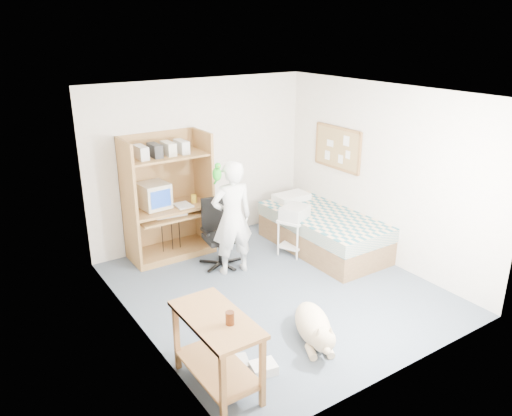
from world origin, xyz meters
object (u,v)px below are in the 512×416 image
at_px(office_chair, 219,242).
at_px(computer_hutch, 167,202).
at_px(side_desk, 217,341).
at_px(printer_cart, 294,230).
at_px(bed, 323,231).
at_px(dog, 314,326).
at_px(person, 232,218).

bearing_deg(office_chair, computer_hutch, 130.20).
distance_m(side_desk, office_chair, 2.58).
xyz_separation_m(side_desk, office_chair, (1.29, 2.23, -0.15)).
relative_size(computer_hutch, printer_cart, 3.14).
height_order(bed, dog, bed).
bearing_deg(printer_cart, dog, -146.92).
distance_m(bed, office_chair, 1.62).
height_order(dog, printer_cart, printer_cart).
xyz_separation_m(computer_hutch, person, (0.48, -1.01, -0.03)).
distance_m(bed, person, 1.60).
height_order(computer_hutch, bed, computer_hutch).
bearing_deg(computer_hutch, office_chair, -58.11).
relative_size(office_chair, printer_cart, 1.66).
height_order(bed, person, person).
relative_size(dog, printer_cart, 1.80).
bearing_deg(person, printer_cart, -171.07).
bearing_deg(office_chair, side_desk, -111.69).
height_order(office_chair, printer_cart, office_chair).
bearing_deg(office_chair, person, -73.66).
height_order(bed, side_desk, side_desk).
distance_m(office_chair, printer_cart, 1.15).
distance_m(side_desk, dog, 1.26).
relative_size(bed, printer_cart, 3.52).
height_order(side_desk, printer_cart, side_desk).
bearing_deg(side_desk, office_chair, 59.99).
bearing_deg(computer_hutch, bed, -29.29).
bearing_deg(person, bed, -176.00).
xyz_separation_m(computer_hutch, printer_cart, (1.55, -1.00, -0.45)).
bearing_deg(dog, computer_hutch, 122.17).
relative_size(side_desk, person, 0.63).
xyz_separation_m(computer_hutch, office_chair, (0.44, -0.71, -0.48)).
relative_size(bed, side_desk, 2.02).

